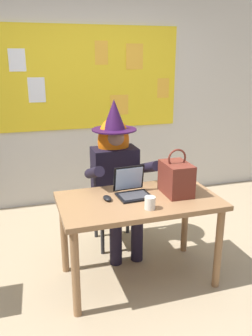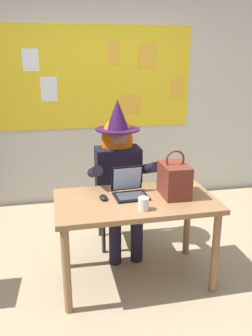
{
  "view_description": "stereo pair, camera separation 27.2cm",
  "coord_description": "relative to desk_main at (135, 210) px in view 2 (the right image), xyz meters",
  "views": [
    {
      "loc": [
        -0.74,
        -2.41,
        1.8
      ],
      "look_at": [
        0.09,
        0.34,
        0.89
      ],
      "focal_mm": 37.61,
      "sensor_mm": 36.0,
      "label": 1
    },
    {
      "loc": [
        -0.48,
        -2.47,
        1.8
      ],
      "look_at": [
        0.09,
        0.34,
        0.89
      ],
      "focal_mm": 37.61,
      "sensor_mm": 36.0,
      "label": 2
    }
  ],
  "objects": [
    {
      "name": "person_costumed",
      "position": [
        -0.02,
        0.59,
        0.17
      ],
      "size": [
        0.59,
        0.67,
        1.43
      ],
      "rotation": [
        0.0,
        0.0,
        -1.56
      ],
      "color": "black",
      "rests_on": "ground"
    },
    {
      "name": "laptop",
      "position": [
        -0.03,
        0.09,
        0.15
      ],
      "size": [
        0.28,
        0.27,
        0.23
      ],
      "rotation": [
        0.0,
        0.0,
        0.07
      ],
      "color": "black",
      "rests_on": "desk_main"
    },
    {
      "name": "wall_back_bulletin",
      "position": [
        -0.1,
        1.87,
        0.84
      ],
      "size": [
        6.68,
        2.06,
        2.92
      ],
      "color": "beige",
      "rests_on": "ground"
    },
    {
      "name": "chair_at_desk",
      "position": [
        -0.02,
        0.71,
        -0.11
      ],
      "size": [
        0.43,
        0.43,
        0.91
      ],
      "rotation": [
        0.0,
        0.0,
        -1.6
      ],
      "color": "black",
      "rests_on": "ground"
    },
    {
      "name": "coffee_mug",
      "position": [
        0.01,
        -0.21,
        0.15
      ],
      "size": [
        0.08,
        0.08,
        0.09
      ],
      "primitive_type": "cylinder",
      "color": "silver",
      "rests_on": "desk_main"
    },
    {
      "name": "desk_main",
      "position": [
        0.0,
        0.0,
        0.0
      ],
      "size": [
        1.27,
        0.72,
        0.73
      ],
      "rotation": [
        0.0,
        0.0,
        0.01
      ],
      "color": "#8E6642",
      "rests_on": "ground"
    },
    {
      "name": "handbag",
      "position": [
        0.32,
        0.01,
        0.23
      ],
      "size": [
        0.2,
        0.3,
        0.38
      ],
      "rotation": [
        0.0,
        0.0,
        -0.07
      ],
      "color": "maroon",
      "rests_on": "desk_main"
    },
    {
      "name": "ground_plane",
      "position": [
        -0.1,
        -0.02,
        -0.63
      ],
      "size": [
        24.0,
        24.0,
        0.0
      ],
      "primitive_type": "plane",
      "color": "tan"
    },
    {
      "name": "computer_mouse",
      "position": [
        -0.25,
        0.04,
        0.12
      ],
      "size": [
        0.07,
        0.11,
        0.03
      ],
      "primitive_type": "ellipsoid",
      "rotation": [
        0.0,
        0.0,
        0.12
      ],
      "color": "black",
      "rests_on": "desk_main"
    }
  ]
}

